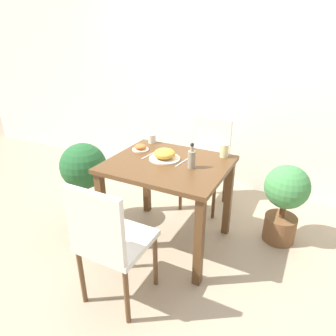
# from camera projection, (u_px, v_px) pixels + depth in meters

# --- Properties ---
(ground_plane) EXTENTS (16.00, 16.00, 0.00)m
(ground_plane) POSITION_uv_depth(u_px,v_px,m) (168.00, 240.00, 2.70)
(ground_plane) COLOR tan
(wall_back) EXTENTS (8.00, 0.05, 2.60)m
(wall_back) POSITION_uv_depth(u_px,v_px,m) (224.00, 74.00, 3.25)
(wall_back) COLOR white
(wall_back) RESTS_ON ground_plane
(dining_table) EXTENTS (0.94, 0.80, 0.76)m
(dining_table) POSITION_uv_depth(u_px,v_px,m) (168.00, 176.00, 2.43)
(dining_table) COLOR brown
(dining_table) RESTS_ON ground_plane
(chair_near) EXTENTS (0.42, 0.42, 0.92)m
(chair_near) POSITION_uv_depth(u_px,v_px,m) (109.00, 239.00, 1.88)
(chair_near) COLOR silver
(chair_near) RESTS_ON ground_plane
(chair_far) EXTENTS (0.42, 0.42, 0.92)m
(chair_far) POSITION_uv_depth(u_px,v_px,m) (207.00, 158.00, 3.09)
(chair_far) COLOR silver
(chair_far) RESTS_ON ground_plane
(food_plate) EXTENTS (0.25, 0.25, 0.09)m
(food_plate) POSITION_uv_depth(u_px,v_px,m) (165.00, 155.00, 2.42)
(food_plate) COLOR beige
(food_plate) RESTS_ON dining_table
(side_plate) EXTENTS (0.15, 0.15, 0.06)m
(side_plate) POSITION_uv_depth(u_px,v_px,m) (140.00, 148.00, 2.62)
(side_plate) COLOR beige
(side_plate) RESTS_ON dining_table
(drink_cup) EXTENTS (0.07, 0.07, 0.08)m
(drink_cup) POSITION_uv_depth(u_px,v_px,m) (152.00, 139.00, 2.79)
(drink_cup) COLOR silver
(drink_cup) RESTS_ON dining_table
(juice_glass) EXTENTS (0.07, 0.07, 0.11)m
(juice_glass) POSITION_uv_depth(u_px,v_px,m) (224.00, 150.00, 2.47)
(juice_glass) COLOR beige
(juice_glass) RESTS_ON dining_table
(sauce_bottle) EXTENTS (0.06, 0.06, 0.20)m
(sauce_bottle) POSITION_uv_depth(u_px,v_px,m) (192.00, 158.00, 2.25)
(sauce_bottle) COLOR gray
(sauce_bottle) RESTS_ON dining_table
(fork_utensil) EXTENTS (0.03, 0.16, 0.00)m
(fork_utensil) POSITION_uv_depth(u_px,v_px,m) (148.00, 156.00, 2.50)
(fork_utensil) COLOR silver
(fork_utensil) RESTS_ON dining_table
(spoon_utensil) EXTENTS (0.03, 0.19, 0.00)m
(spoon_utensil) POSITION_uv_depth(u_px,v_px,m) (182.00, 162.00, 2.37)
(spoon_utensil) COLOR silver
(spoon_utensil) RESTS_ON dining_table
(potted_plant_left) EXTENTS (0.42, 0.42, 0.81)m
(potted_plant_left) POSITION_uv_depth(u_px,v_px,m) (85.00, 175.00, 2.77)
(potted_plant_left) COLOR brown
(potted_plant_left) RESTS_ON ground_plane
(potted_plant_right) EXTENTS (0.37, 0.37, 0.72)m
(potted_plant_right) POSITION_uv_depth(u_px,v_px,m) (285.00, 198.00, 2.54)
(potted_plant_right) COLOR brown
(potted_plant_right) RESTS_ON ground_plane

